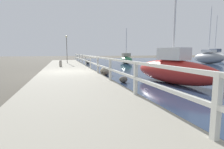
# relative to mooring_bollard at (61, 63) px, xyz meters

# --- Properties ---
(ground_plane) EXTENTS (120.00, 120.00, 0.00)m
(ground_plane) POSITION_rel_mooring_bollard_xyz_m (0.54, -4.43, -0.52)
(ground_plane) COLOR #4C473D
(dock_walkway) EXTENTS (3.72, 36.00, 0.22)m
(dock_walkway) POSITION_rel_mooring_bollard_xyz_m (0.54, -4.43, -0.41)
(dock_walkway) COLOR gray
(dock_walkway) RESTS_ON ground
(railing) EXTENTS (0.10, 32.50, 1.03)m
(railing) POSITION_rel_mooring_bollard_xyz_m (2.30, -4.43, 0.40)
(railing) COLOR silver
(railing) RESTS_ON dock_walkway
(boulder_water_edge) EXTENTS (0.74, 0.67, 0.56)m
(boulder_water_edge) POSITION_rel_mooring_bollard_xyz_m (2.92, -5.46, -0.25)
(boulder_water_edge) COLOR gray
(boulder_water_edge) RESTS_ON ground
(boulder_upstream) EXTENTS (0.65, 0.58, 0.48)m
(boulder_upstream) POSITION_rel_mooring_bollard_xyz_m (3.42, 6.52, -0.28)
(boulder_upstream) COLOR slate
(boulder_upstream) RESTS_ON ground
(boulder_near_dock) EXTENTS (0.43, 0.38, 0.32)m
(boulder_near_dock) POSITION_rel_mooring_bollard_xyz_m (3.10, -8.46, -0.36)
(boulder_near_dock) COLOR #666056
(boulder_near_dock) RESTS_ON ground
(mooring_bollard) EXTENTS (0.24, 0.24, 0.60)m
(mooring_bollard) POSITION_rel_mooring_bollard_xyz_m (0.00, 0.00, 0.00)
(mooring_bollard) COLOR gray
(mooring_bollard) RESTS_ON dock_walkway
(dock_lamp) EXTENTS (0.26, 0.26, 3.28)m
(dock_lamp) POSITION_rel_mooring_bollard_xyz_m (0.74, 4.94, 2.11)
(dock_lamp) COLOR #514C47
(dock_lamp) RESTS_ON dock_walkway
(sailboat_red) EXTENTS (2.10, 5.12, 4.93)m
(sailboat_red) POSITION_rel_mooring_bollard_xyz_m (5.31, -9.37, 0.15)
(sailboat_red) COLOR red
(sailboat_red) RESTS_ON water_surface
(sailboat_green) EXTENTS (1.47, 3.17, 4.70)m
(sailboat_green) POSITION_rel_mooring_bollard_xyz_m (8.59, 5.80, 0.04)
(sailboat_green) COLOR #236B42
(sailboat_green) RESTS_ON water_surface
(sailboat_gray) EXTENTS (1.68, 4.70, 7.43)m
(sailboat_gray) POSITION_rel_mooring_bollard_xyz_m (19.07, 2.37, 0.29)
(sailboat_gray) COLOR gray
(sailboat_gray) RESTS_ON water_surface
(sailboat_white) EXTENTS (2.23, 5.78, 7.79)m
(sailboat_white) POSITION_rel_mooring_bollard_xyz_m (26.08, 8.12, 0.37)
(sailboat_white) COLOR white
(sailboat_white) RESTS_ON water_surface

